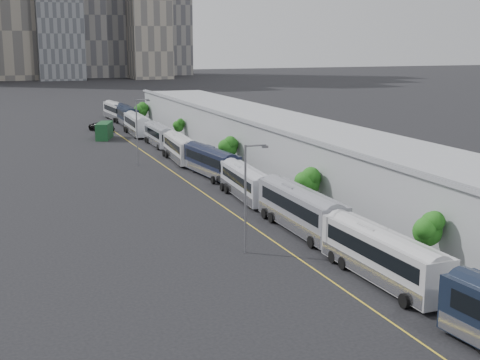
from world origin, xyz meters
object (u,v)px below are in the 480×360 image
bus_5 (211,164)px  bus_10 (116,113)px  bus_7 (159,137)px  suv (102,127)px  bus_6 (180,151)px  street_lamp_far (138,128)px  bus_3 (301,213)px  street_lamp_near (248,191)px  shipping_container (104,131)px  bus_9 (126,117)px  bus_8 (137,126)px  bus_2 (383,260)px  bus_4 (246,185)px

bus_5 → bus_10: bearing=84.5°
bus_7 → bus_10: size_ratio=0.91×
bus_7 → suv: size_ratio=2.02×
bus_6 → bus_10: bus_10 is taller
bus_7 → street_lamp_far: (-7.01, -16.88, 3.86)m
bus_3 → bus_7: size_ratio=1.14×
bus_6 → bus_7: (0.61, 15.47, -0.07)m
bus_3 → bus_7: bearing=90.2°
street_lamp_near → suv: size_ratio=1.50×
bus_6 → shipping_container: bearing=107.5°
bus_10 → suv: (-6.03, -17.91, -0.81)m
bus_9 → suv: bearing=-127.7°
bus_7 → bus_8: 14.33m
shipping_container → bus_3: bearing=-64.9°
bus_8 → suv: bearing=126.6°
bus_2 → bus_9: bearing=88.1°
bus_2 → bus_7: bus_2 is taller
bus_9 → shipping_container: 20.13m
bus_6 → bus_10: 55.30m
street_lamp_near → bus_6: bearing=81.6°
suv → bus_3: bearing=-109.8°
bus_6 → bus_7: bearing=91.4°
shipping_container → street_lamp_near: bearing=-70.9°
bus_8 → bus_10: bearing=90.2°
bus_2 → suv: bus_2 is taller
bus_2 → bus_7: (0.43, 68.88, -0.13)m
bus_4 → bus_9: (0.63, 70.73, 0.18)m
bus_8 → shipping_container: bearing=-152.4°
street_lamp_far → suv: (1.11, 38.80, -4.53)m
bus_9 → bus_6: bearing=-90.2°
bus_2 → bus_6: (-0.18, 53.41, -0.06)m
bus_8 → street_lamp_near: (-6.43, -73.31, 3.56)m
bus_4 → street_lamp_far: size_ratio=1.32×
bus_8 → bus_4: bearing=-87.6°
bus_7 → bus_9: size_ratio=0.89×
bus_4 → bus_9: bus_9 is taller
bus_5 → bus_9: (0.37, 57.48, 0.10)m
bus_3 → bus_9: bearing=90.0°
bus_2 → bus_10: (0.57, 108.70, 0.01)m
bus_4 → suv: bus_4 is taller
street_lamp_far → shipping_container: street_lamp_far is taller
suv → bus_5: bearing=-107.2°
bus_9 → bus_10: 10.03m
bus_2 → bus_7: bearing=88.3°
bus_10 → bus_6: bearing=-93.9°
bus_5 → bus_6: (-0.69, 12.22, -0.02)m
bus_3 → bus_5: bus_3 is taller
bus_3 → bus_4: size_ratio=1.12×
bus_7 → street_lamp_far: size_ratio=1.30×
bus_6 → bus_9: 45.28m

